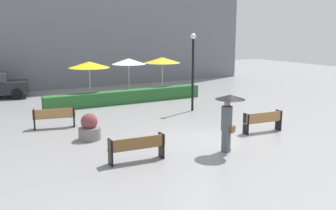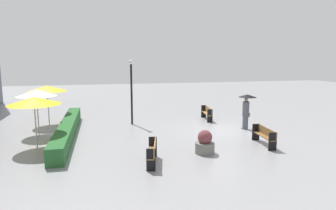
% 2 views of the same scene
% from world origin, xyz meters
% --- Properties ---
extents(ground_plane, '(60.00, 60.00, 0.00)m').
position_xyz_m(ground_plane, '(0.00, 0.00, 0.00)').
color(ground_plane, gray).
extents(bench_near_right, '(1.79, 0.50, 0.85)m').
position_xyz_m(bench_near_right, '(2.84, -0.18, 0.51)').
color(bench_near_right, '#9E7242').
rests_on(bench_near_right, ground).
extents(bench_far_left, '(1.77, 0.68, 0.85)m').
position_xyz_m(bench_far_left, '(-4.47, 4.69, 0.51)').
color(bench_far_left, '#9E7242').
rests_on(bench_far_left, ground).
extents(bench_near_left, '(1.87, 0.50, 0.83)m').
position_xyz_m(bench_near_left, '(-3.16, -0.88, 0.50)').
color(bench_near_left, brown).
rests_on(bench_near_left, ground).
extents(pedestrian_with_umbrella, '(1.02, 1.02, 2.01)m').
position_xyz_m(pedestrian_with_umbrella, '(-0.03, -1.49, 1.33)').
color(pedestrian_with_umbrella, '#4C515B').
rests_on(pedestrian_with_umbrella, ground).
extents(planter_pot, '(0.85, 0.85, 1.02)m').
position_xyz_m(planter_pot, '(-3.70, 2.28, 0.44)').
color(planter_pot, slate).
rests_on(planter_pot, ground).
extents(lamp_post, '(0.28, 0.28, 3.96)m').
position_xyz_m(lamp_post, '(2.62, 4.81, 2.42)').
color(lamp_post, black).
rests_on(lamp_post, ground).
extents(patio_umbrella_yellow, '(2.32, 2.32, 2.36)m').
position_xyz_m(patio_umbrella_yellow, '(-1.29, 9.57, 2.18)').
color(patio_umbrella_yellow, silver).
rests_on(patio_umbrella_yellow, ground).
extents(patio_umbrella_white, '(2.07, 2.07, 2.42)m').
position_xyz_m(patio_umbrella_white, '(1.31, 9.97, 2.24)').
color(patio_umbrella_white, silver).
rests_on(patio_umbrella_white, ground).
extents(patio_umbrella_yellow_far, '(2.31, 2.31, 2.42)m').
position_xyz_m(patio_umbrella_yellow_far, '(3.55, 9.80, 2.24)').
color(patio_umbrella_yellow_far, silver).
rests_on(patio_umbrella_yellow_far, ground).
extents(hedge_strip, '(9.34, 0.70, 0.74)m').
position_xyz_m(hedge_strip, '(0.48, 8.40, 0.37)').
color(hedge_strip, '#28602D').
rests_on(hedge_strip, ground).
extents(building_facade, '(28.00, 1.20, 11.09)m').
position_xyz_m(building_facade, '(0.00, 16.00, 5.54)').
color(building_facade, slate).
rests_on(building_facade, ground).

